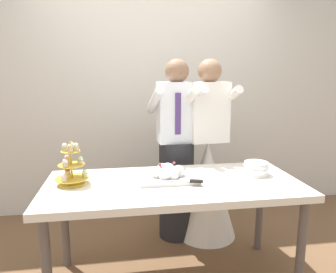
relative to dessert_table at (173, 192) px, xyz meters
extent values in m
cube|color=beige|center=(0.00, 1.41, 0.75)|extent=(5.20, 0.10, 2.90)
cube|color=silver|center=(0.00, 0.00, 0.05)|extent=(1.80, 0.80, 0.05)
cylinder|color=#564C47|center=(-0.82, -0.32, -0.34)|extent=(0.06, 0.06, 0.72)
cylinder|color=#564C47|center=(0.82, -0.32, -0.34)|extent=(0.06, 0.06, 0.72)
cylinder|color=#564C47|center=(-0.82, 0.32, -0.34)|extent=(0.06, 0.06, 0.72)
cylinder|color=#564C47|center=(0.82, 0.32, -0.34)|extent=(0.06, 0.06, 0.72)
cylinder|color=gold|center=(-0.70, 0.06, 0.08)|extent=(0.17, 0.17, 0.01)
cylinder|color=gold|center=(-0.70, 0.06, 0.23)|extent=(0.01, 0.01, 0.31)
cylinder|color=gold|center=(-0.70, 0.06, 0.12)|extent=(0.23, 0.23, 0.01)
cylinder|color=#D1B784|center=(-0.61, 0.06, 0.14)|extent=(0.04, 0.04, 0.03)
sphere|color=beige|center=(-0.61, 0.06, 0.16)|extent=(0.04, 0.04, 0.04)
cylinder|color=#D1B784|center=(-0.74, 0.14, 0.14)|extent=(0.04, 0.04, 0.03)
sphere|color=brown|center=(-0.74, 0.14, 0.16)|extent=(0.04, 0.04, 0.04)
cylinder|color=#D1B784|center=(-0.74, -0.02, 0.14)|extent=(0.04, 0.04, 0.03)
sphere|color=#EAB7C6|center=(-0.74, -0.02, 0.16)|extent=(0.04, 0.04, 0.04)
cylinder|color=gold|center=(-0.70, 0.06, 0.21)|extent=(0.18, 0.18, 0.01)
cylinder|color=#D1B784|center=(-0.64, 0.06, 0.23)|extent=(0.04, 0.04, 0.03)
sphere|color=beige|center=(-0.64, 0.06, 0.25)|extent=(0.04, 0.04, 0.04)
cylinder|color=#D1B784|center=(-0.74, 0.11, 0.23)|extent=(0.04, 0.04, 0.03)
sphere|color=#EAB7C6|center=(-0.74, 0.11, 0.25)|extent=(0.04, 0.04, 0.04)
cylinder|color=#D1B784|center=(-0.73, 0.01, 0.23)|extent=(0.04, 0.04, 0.03)
sphere|color=white|center=(-0.73, 0.01, 0.25)|extent=(0.04, 0.04, 0.04)
cylinder|color=gold|center=(-0.70, 0.06, 0.31)|extent=(0.13, 0.13, 0.01)
cylinder|color=#D1B784|center=(-0.66, 0.06, 0.33)|extent=(0.04, 0.04, 0.03)
sphere|color=beige|center=(-0.66, 0.06, 0.35)|extent=(0.04, 0.04, 0.04)
cylinder|color=#D1B784|center=(-0.70, 0.10, 0.33)|extent=(0.04, 0.04, 0.03)
sphere|color=#EAB7C6|center=(-0.70, 0.10, 0.35)|extent=(0.04, 0.04, 0.04)
cylinder|color=#D1B784|center=(-0.74, 0.06, 0.33)|extent=(0.04, 0.04, 0.03)
sphere|color=white|center=(-0.74, 0.06, 0.35)|extent=(0.04, 0.04, 0.04)
cylinder|color=#D1B784|center=(-0.70, 0.02, 0.33)|extent=(0.04, 0.04, 0.03)
sphere|color=#D6B27A|center=(-0.70, 0.02, 0.35)|extent=(0.04, 0.04, 0.04)
cube|color=silver|center=(-0.03, 0.06, 0.09)|extent=(0.42, 0.31, 0.02)
sphere|color=white|center=(0.04, 0.06, 0.13)|extent=(0.09, 0.09, 0.09)
sphere|color=white|center=(-0.01, 0.10, 0.13)|extent=(0.08, 0.08, 0.08)
sphere|color=white|center=(-0.06, 0.11, 0.13)|extent=(0.10, 0.10, 0.10)
sphere|color=white|center=(-0.11, 0.06, 0.13)|extent=(0.08, 0.08, 0.08)
sphere|color=white|center=(-0.06, 0.01, 0.13)|extent=(0.10, 0.10, 0.10)
sphere|color=white|center=(0.00, 0.00, 0.12)|extent=(0.08, 0.08, 0.08)
sphere|color=white|center=(-0.03, 0.06, 0.14)|extent=(0.11, 0.11, 0.11)
sphere|color=#B21923|center=(-0.09, 0.03, 0.19)|extent=(0.02, 0.02, 0.02)
sphere|color=#B21923|center=(-0.03, 0.06, 0.17)|extent=(0.02, 0.02, 0.02)
sphere|color=#DB474C|center=(-0.08, 0.03, 0.18)|extent=(0.02, 0.02, 0.02)
sphere|color=#DB474C|center=(-0.09, 0.06, 0.19)|extent=(0.02, 0.02, 0.02)
sphere|color=#DB474C|center=(0.02, 0.08, 0.19)|extent=(0.02, 0.02, 0.02)
sphere|color=#DB474C|center=(-0.03, 0.04, 0.17)|extent=(0.02, 0.02, 0.02)
sphere|color=#2D1938|center=(0.02, 0.10, 0.19)|extent=(0.02, 0.02, 0.02)
cube|color=silver|center=(0.00, -0.06, 0.10)|extent=(0.23, 0.09, 0.00)
cube|color=black|center=(0.14, -0.10, 0.11)|extent=(0.09, 0.05, 0.02)
cylinder|color=white|center=(0.65, 0.06, 0.08)|extent=(0.18, 0.18, 0.01)
cylinder|color=white|center=(0.65, 0.07, 0.09)|extent=(0.18, 0.18, 0.01)
cylinder|color=white|center=(0.65, 0.07, 0.10)|extent=(0.18, 0.18, 0.01)
cylinder|color=white|center=(0.65, 0.06, 0.11)|extent=(0.18, 0.18, 0.01)
cylinder|color=white|center=(0.65, 0.06, 0.12)|extent=(0.18, 0.18, 0.01)
cylinder|color=white|center=(0.65, 0.07, 0.13)|extent=(0.18, 0.18, 0.01)
cylinder|color=white|center=(0.64, 0.07, 0.15)|extent=(0.18, 0.18, 0.01)
cylinder|color=white|center=(0.65, 0.07, 0.16)|extent=(0.18, 0.18, 0.01)
cylinder|color=white|center=(0.65, 0.07, 0.17)|extent=(0.18, 0.18, 0.01)
cylinder|color=#232328|center=(0.14, 0.66, -0.24)|extent=(0.32, 0.32, 0.92)
cube|color=white|center=(0.14, 0.66, 0.49)|extent=(0.35, 0.22, 0.54)
sphere|color=#8C664C|center=(0.14, 0.66, 0.85)|extent=(0.21, 0.21, 0.21)
cylinder|color=white|center=(-0.06, 0.65, 0.60)|extent=(0.11, 0.49, 0.28)
cylinder|color=white|center=(0.32, 0.67, 0.60)|extent=(0.11, 0.49, 0.28)
cube|color=#4C3372|center=(0.13, 0.56, 0.49)|extent=(0.05, 0.02, 0.36)
cone|color=white|center=(0.43, 0.64, -0.24)|extent=(0.56, 0.56, 0.92)
cube|color=white|center=(0.43, 0.64, 0.49)|extent=(0.35, 0.22, 0.54)
sphere|color=#997054|center=(0.43, 0.64, 0.85)|extent=(0.21, 0.21, 0.21)
cylinder|color=white|center=(0.23, 0.62, 0.60)|extent=(0.11, 0.49, 0.28)
cylinder|color=white|center=(0.61, 0.65, 0.60)|extent=(0.11, 0.49, 0.28)
camera|label=1|loc=(-0.36, -2.09, 0.82)|focal=33.60mm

